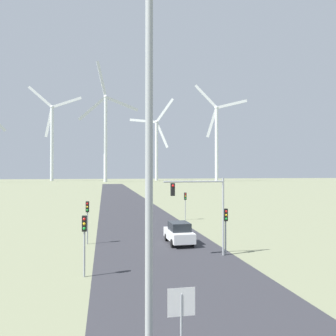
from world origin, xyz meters
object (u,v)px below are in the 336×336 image
Objects in this scene: traffic_light_mast_overhead at (202,200)px; car_approaching at (179,233)px; traffic_light_post_mid_right at (185,200)px; wind_turbine_left at (52,136)px; traffic_light_post_near_right at (226,221)px; wind_turbine_center at (106,130)px; traffic_light_post_near_left at (84,232)px; wind_turbine_far_right at (217,136)px; traffic_light_post_mid_left at (87,213)px; stop_sign_near at (181,317)px; streetlamp at (149,135)px; wind_turbine_right at (157,144)px.

traffic_light_mast_overhead reaches higher than car_approaching.
traffic_light_post_mid_right is 205.66m from wind_turbine_left.
wind_turbine_center is (-7.79, 188.22, 30.62)m from traffic_light_post_near_right.
traffic_light_post_mid_right is (1.36, 17.49, 0.07)m from traffic_light_post_near_right.
traffic_light_post_near_left reaches higher than car_approaching.
traffic_light_post_mid_right is 185.88m from wind_turbine_far_right.
traffic_light_post_mid_left is at bearing 170.00° from car_approaching.
car_approaching is at bearing 77.18° from stop_sign_near.
stop_sign_near is 204.23m from wind_turbine_center.
streetlamp is at bearing -79.89° from traffic_light_post_near_left.
wind_turbine_right is at bearing -0.27° from wind_turbine_left.
traffic_light_post_mid_left is 0.64× the size of traffic_light_mast_overhead.
wind_turbine_left is (-34.18, 210.30, 28.93)m from traffic_light_post_mid_left.
traffic_light_post_near_left is 223.70m from wind_turbine_left.
traffic_light_post_mid_left is 0.05× the size of wind_turbine_center.
traffic_light_post_near_right is 11.57m from traffic_light_post_mid_left.
traffic_light_post_near_right is 0.81× the size of car_approaching.
traffic_light_post_near_left is at bearing -81.07° from wind_turbine_left.
traffic_light_post_near_left is 1.02× the size of traffic_light_post_mid_right.
wind_turbine_center is 1.26× the size of wind_turbine_right.
streetlamp is 34.17m from traffic_light_post_mid_right.
wind_turbine_left is (-45.66, 198.42, 29.02)m from traffic_light_post_mid_right.
stop_sign_near is at bearing -72.55° from traffic_light_post_near_left.
traffic_light_post_mid_right is at bearing -77.04° from wind_turbine_left.
stop_sign_near is 0.04× the size of wind_turbine_center.
streetlamp is 234.55m from wind_turbine_right.
traffic_light_mast_overhead reaches higher than stop_sign_near.
wind_turbine_left reaches higher than wind_turbine_right.
traffic_light_post_mid_left is at bearing -80.77° from wind_turbine_left.
wind_turbine_left is at bearing 142.82° from wind_turbine_center.
traffic_light_post_near_right is at bearing 62.98° from streetlamp.
traffic_light_post_mid_left is at bearing 91.67° from traffic_light_post_near_left.
car_approaching is 217.89m from wind_turbine_left.
car_approaching is 0.06× the size of wind_turbine_left.
traffic_light_post_mid_left is 1.04× the size of traffic_light_post_mid_right.
wind_turbine_far_right is at bearing 69.51° from car_approaching.
streetlamp is 0.17× the size of wind_turbine_far_right.
traffic_light_post_near_right is at bearing -87.63° from wind_turbine_center.
traffic_light_mast_overhead is at bearing 68.56° from streetlamp.
wind_turbine_center reaches higher than traffic_light_post_mid_left.
wind_turbine_left is at bearing 98.99° from streetlamp.
wind_turbine_far_right is at bearing 70.02° from streetlamp.
streetlamp is 2.73× the size of car_approaching.
wind_turbine_center is (-5.27, 183.95, 32.19)m from car_approaching.
car_approaching is at bearing 74.99° from streetlamp.
car_approaching is at bearing -98.58° from wind_turbine_right.
streetlamp is 0.15× the size of wind_turbine_center.
wind_turbine_far_right reaches higher than wind_turbine_left.
traffic_light_post_near_left is at bearing -90.62° from wind_turbine_center.
wind_turbine_left reaches higher than traffic_light_post_near_left.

